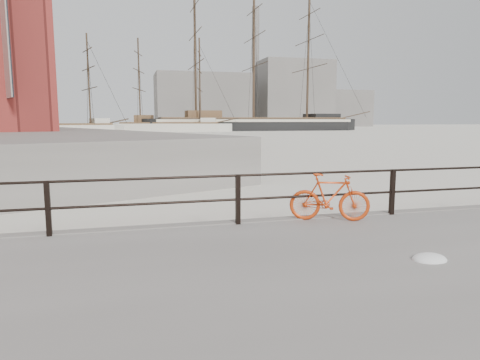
{
  "coord_description": "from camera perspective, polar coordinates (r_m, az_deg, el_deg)",
  "views": [
    {
      "loc": [
        -5.58,
        -8.24,
        2.41
      ],
      "look_at": [
        -3.02,
        1.5,
        1.0
      ],
      "focal_mm": 32.0,
      "sensor_mm": 36.0,
      "label": 1
    }
  ],
  "objects": [
    {
      "name": "schooner_mid",
      "position": [
        93.44,
        -9.24,
        6.4
      ],
      "size": [
        30.24,
        18.58,
        20.32
      ],
      "primitive_type": null,
      "rotation": [
        0.0,
        0.0,
        -0.25
      ],
      "color": "beige",
      "rests_on": "ground"
    },
    {
      "name": "industrial_west",
      "position": [
        150.58,
        -5.0,
        10.46
      ],
      "size": [
        32.0,
        18.0,
        18.0
      ],
      "primitive_type": "cube",
      "color": "gray",
      "rests_on": "ground"
    },
    {
      "name": "industrial_east",
      "position": [
        179.02,
        13.3,
        9.24
      ],
      "size": [
        20.0,
        16.0,
        14.0
      ],
      "primitive_type": "cube",
      "color": "gray",
      "rests_on": "ground"
    },
    {
      "name": "ground",
      "position": [
        10.24,
        18.94,
        -6.08
      ],
      "size": [
        400.0,
        400.0,
        0.0
      ],
      "primitive_type": "plane",
      "color": "white",
      "rests_on": "ground"
    },
    {
      "name": "schooner_left",
      "position": [
        81.89,
        -23.02,
        5.67
      ],
      "size": [
        26.66,
        18.11,
        18.55
      ],
      "primitive_type": null,
      "rotation": [
        0.0,
        0.0,
        0.31
      ],
      "color": "beige",
      "rests_on": "ground"
    },
    {
      "name": "industrial_mid",
      "position": [
        165.06,
        6.98,
        11.26
      ],
      "size": [
        26.0,
        20.0,
        24.0
      ],
      "primitive_type": "cube",
      "color": "gray",
      "rests_on": "ground"
    },
    {
      "name": "bicycle",
      "position": [
        8.99,
        11.87,
        -2.25
      ],
      "size": [
        1.61,
        0.81,
        0.98
      ],
      "primitive_type": "imported",
      "rotation": [
        0.0,
        0.0,
        -0.37
      ],
      "color": "#C5370D",
      "rests_on": "promenade"
    },
    {
      "name": "smokestack",
      "position": [
        166.4,
        2.08,
        14.74
      ],
      "size": [
        2.8,
        2.8,
        44.0
      ],
      "primitive_type": "cylinder",
      "color": "gray",
      "rests_on": "ground"
    },
    {
      "name": "guardrail",
      "position": [
        9.95,
        19.64,
        -1.52
      ],
      "size": [
        28.0,
        0.1,
        1.0
      ],
      "primitive_type": null,
      "color": "black",
      "rests_on": "promenade"
    },
    {
      "name": "barque_black",
      "position": [
        100.13,
        1.81,
        6.6
      ],
      "size": [
        59.61,
        20.48,
        33.59
      ],
      "primitive_type": null,
      "rotation": [
        0.0,
        0.0,
        0.02
      ],
      "color": "black",
      "rests_on": "ground"
    }
  ]
}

